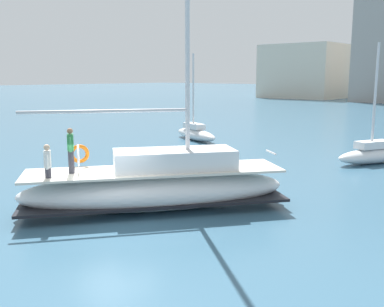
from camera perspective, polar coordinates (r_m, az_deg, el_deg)
The scene contains 5 objects.
ground_plane at distance 15.57m, azimuth -10.21°, elevation -8.10°, with size 400.00×400.00×0.00m, color #38607A.
main_sailboat at distance 16.04m, azimuth -4.52°, elevation -4.08°, with size 7.59×9.17×12.01m.
moored_sloop_far at distance 33.20m, azimuth 0.46°, elevation 2.67°, with size 5.34×2.89×6.40m.
moored_cutter_left at distance 26.50m, azimuth 22.64°, elevation 0.02°, with size 3.32×5.38×6.53m.
mooring_buoy at distance 24.16m, azimuth -7.32°, elevation -0.97°, with size 0.74×0.74×0.97m.
Camera 1 is at (11.74, -9.04, 4.81)m, focal length 41.36 mm.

